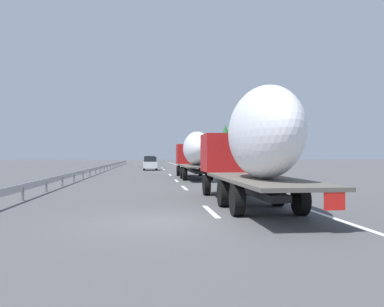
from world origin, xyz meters
name	(u,v)px	position (x,y,z in m)	size (l,w,h in m)	color
ground_plane	(151,171)	(40.00, 0.00, 0.00)	(260.00, 260.00, 0.00)	#4C4C4F
lane_stripe_0	(211,211)	(2.00, -1.80, 0.00)	(3.20, 0.20, 0.01)	white
lane_stripe_1	(185,188)	(12.27, -1.80, 0.00)	(3.20, 0.20, 0.01)	white
lane_stripe_2	(176,181)	(19.26, -1.80, 0.00)	(3.20, 0.20, 0.01)	white
lane_stripe_3	(170,175)	(28.65, -1.80, 0.00)	(3.20, 0.20, 0.01)	white
lane_stripe_4	(164,170)	(43.82, -1.80, 0.00)	(3.20, 0.20, 0.01)	white
lane_stripe_5	(162,168)	(51.99, -1.80, 0.00)	(3.20, 0.20, 0.01)	white
lane_stripe_6	(161,167)	(58.05, -1.80, 0.00)	(3.20, 0.20, 0.01)	white
lane_stripe_7	(161,167)	(58.80, -1.80, 0.00)	(3.20, 0.20, 0.01)	white
edge_line_right	(189,169)	(45.00, -5.50, 0.00)	(110.00, 0.20, 0.01)	white
truck_lead	(195,152)	(22.03, -3.60, 2.31)	(12.60, 2.55, 4.00)	#B21919
truck_trailing	(253,144)	(2.91, -3.60, 2.48)	(12.64, 2.55, 4.45)	#B21919
car_silver_hatch	(149,160)	(85.11, 0.16, 0.91)	(4.51, 1.86, 1.77)	#ADB2B7
car_yellow_coupe	(151,161)	(67.61, -0.06, 0.95)	(4.51, 1.89, 1.89)	gold
car_black_suv	(149,162)	(55.88, 0.29, 0.95)	(4.60, 1.81, 1.89)	black
car_white_van	(150,163)	(41.91, 0.16, 0.92)	(4.39, 1.88, 1.82)	white
road_sign	(197,153)	(44.86, -6.70, 2.30)	(0.10, 0.90, 3.33)	gray
tree_0	(222,147)	(44.72, -10.33, 3.25)	(3.51, 3.51, 5.21)	#472D19
tree_1	(225,142)	(44.77, -10.81, 3.95)	(3.68, 3.68, 6.55)	#472D19
tree_2	(204,147)	(70.93, -11.38, 3.69)	(3.61, 3.61, 5.95)	#472D19
guardrail_median	(107,166)	(43.00, 6.00, 0.58)	(94.00, 0.10, 0.76)	#9EA0A5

